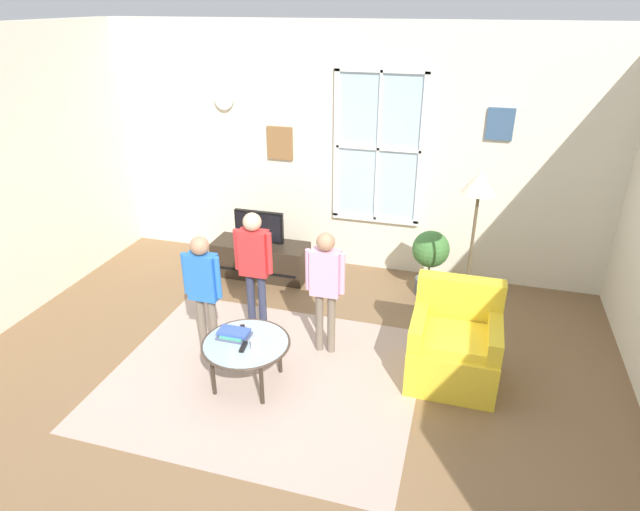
% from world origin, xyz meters
% --- Properties ---
extents(ground_plane, '(6.63, 6.06, 0.02)m').
position_xyz_m(ground_plane, '(0.00, 0.00, -0.01)').
color(ground_plane, brown).
extents(back_wall, '(6.03, 0.17, 2.90)m').
position_xyz_m(back_wall, '(0.01, 2.79, 1.46)').
color(back_wall, silver).
rests_on(back_wall, ground_plane).
extents(area_rug, '(2.73, 2.26, 0.01)m').
position_xyz_m(area_rug, '(-0.17, 0.27, 0.00)').
color(area_rug, tan).
rests_on(area_rug, ground_plane).
extents(tv_stand, '(1.15, 0.45, 0.43)m').
position_xyz_m(tv_stand, '(-0.93, 2.13, 0.21)').
color(tv_stand, '#2D2319').
rests_on(tv_stand, ground_plane).
extents(television, '(0.60, 0.08, 0.41)m').
position_xyz_m(television, '(-0.93, 2.13, 0.64)').
color(television, '#4C4C4C').
rests_on(television, tv_stand).
extents(armchair, '(0.76, 0.74, 0.87)m').
position_xyz_m(armchair, '(1.45, 0.76, 0.33)').
color(armchair, yellow).
rests_on(armchair, ground_plane).
extents(coffee_table, '(0.77, 0.77, 0.43)m').
position_xyz_m(coffee_table, '(-0.27, 0.15, 0.40)').
color(coffee_table, '#99B2B7').
rests_on(coffee_table, ground_plane).
extents(book_stack, '(0.27, 0.19, 0.07)m').
position_xyz_m(book_stack, '(-0.40, 0.20, 0.46)').
color(book_stack, '#525779').
rests_on(book_stack, coffee_table).
extents(cup, '(0.08, 0.08, 0.08)m').
position_xyz_m(cup, '(-0.16, 0.10, 0.47)').
color(cup, white).
rests_on(cup, coffee_table).
extents(remote_near_books, '(0.11, 0.14, 0.02)m').
position_xyz_m(remote_near_books, '(-0.37, 0.32, 0.44)').
color(remote_near_books, black).
rests_on(remote_near_books, coffee_table).
extents(remote_near_cup, '(0.06, 0.14, 0.02)m').
position_xyz_m(remote_near_cup, '(-0.26, 0.07, 0.44)').
color(remote_near_cup, black).
rests_on(remote_near_cup, coffee_table).
extents(person_red_shirt, '(0.39, 0.18, 1.30)m').
position_xyz_m(person_red_shirt, '(-0.50, 0.96, 0.81)').
color(person_red_shirt, '#333851').
rests_on(person_red_shirt, ground_plane).
extents(person_blue_shirt, '(0.37, 0.17, 1.24)m').
position_xyz_m(person_blue_shirt, '(-0.79, 0.44, 0.77)').
color(person_blue_shirt, '#726656').
rests_on(person_blue_shirt, ground_plane).
extents(person_pink_shirt, '(0.37, 0.17, 1.24)m').
position_xyz_m(person_pink_shirt, '(0.25, 0.82, 0.78)').
color(person_pink_shirt, '#726656').
rests_on(person_pink_shirt, ground_plane).
extents(potted_plant_by_window, '(0.41, 0.41, 0.78)m').
position_xyz_m(potted_plant_by_window, '(1.09, 2.22, 0.48)').
color(potted_plant_by_window, '#4C565B').
rests_on(potted_plant_by_window, ground_plane).
extents(floor_lamp, '(0.32, 0.32, 1.73)m').
position_xyz_m(floor_lamp, '(1.50, 1.47, 1.45)').
color(floor_lamp, black).
rests_on(floor_lamp, ground_plane).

